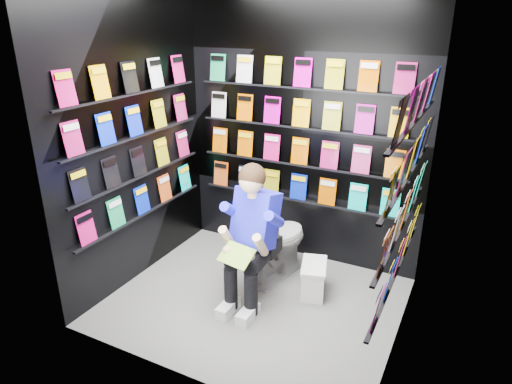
% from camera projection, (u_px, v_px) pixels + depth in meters
% --- Properties ---
extents(floor, '(2.40, 2.40, 0.00)m').
position_uv_depth(floor, '(254.00, 301.00, 4.00)').
color(floor, slate).
rests_on(floor, ground).
extents(wall_back, '(2.40, 0.04, 2.60)m').
position_uv_depth(wall_back, '(302.00, 132.00, 4.36)').
color(wall_back, black).
rests_on(wall_back, floor).
extents(wall_front, '(2.40, 0.04, 2.60)m').
position_uv_depth(wall_front, '(177.00, 205.00, 2.70)').
color(wall_front, black).
rests_on(wall_front, floor).
extents(wall_left, '(0.04, 2.00, 2.60)m').
position_uv_depth(wall_left, '(134.00, 142.00, 4.04)').
color(wall_left, black).
rests_on(wall_left, floor).
extents(wall_right, '(0.04, 2.00, 2.60)m').
position_uv_depth(wall_right, '(415.00, 184.00, 3.02)').
color(wall_right, black).
rests_on(wall_right, floor).
extents(comics_back, '(2.10, 0.06, 1.37)m').
position_uv_depth(comics_back, '(301.00, 132.00, 4.33)').
color(comics_back, '#C64B17').
rests_on(comics_back, wall_back).
extents(comics_left, '(0.06, 1.70, 1.37)m').
position_uv_depth(comics_left, '(136.00, 141.00, 4.02)').
color(comics_left, '#C64B17').
rests_on(comics_left, wall_left).
extents(comics_right, '(0.06, 1.70, 1.37)m').
position_uv_depth(comics_right, '(410.00, 183.00, 3.03)').
color(comics_right, '#C64B17').
rests_on(comics_right, wall_right).
extents(toilet, '(0.55, 0.82, 0.73)m').
position_uv_depth(toilet, '(275.00, 241.00, 4.28)').
color(toilet, white).
rests_on(toilet, floor).
extents(longbox, '(0.29, 0.40, 0.27)m').
position_uv_depth(longbox, '(313.00, 280.00, 4.08)').
color(longbox, white).
rests_on(longbox, floor).
extents(longbox_lid, '(0.31, 0.42, 0.03)m').
position_uv_depth(longbox_lid, '(314.00, 266.00, 4.03)').
color(longbox_lid, white).
rests_on(longbox_lid, longbox).
extents(reader, '(0.62, 0.81, 1.34)m').
position_uv_depth(reader, '(256.00, 219.00, 3.82)').
color(reader, '#0B0BD2').
rests_on(reader, toilet).
extents(held_comic, '(0.31, 0.22, 0.12)m').
position_uv_depth(held_comic, '(236.00, 255.00, 3.60)').
color(held_comic, green).
rests_on(held_comic, reader).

